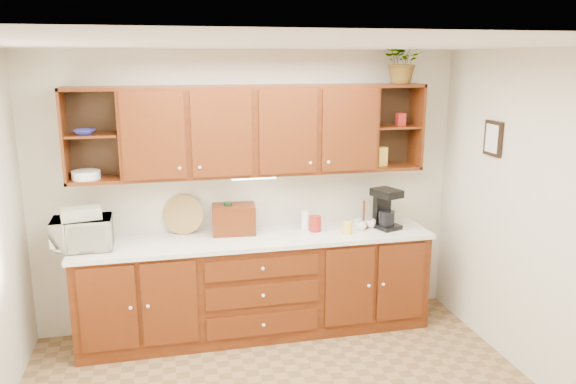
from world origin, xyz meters
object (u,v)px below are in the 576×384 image
potted_plant (404,61)px  microwave (82,234)px  bread_box (234,219)px  coffee_maker (385,209)px

potted_plant → microwave: bearing=-178.2°
bread_box → coffee_maker: size_ratio=1.02×
microwave → potted_plant: size_ratio=1.17×
coffee_maker → microwave: bearing=160.8°
bread_box → potted_plant: bearing=2.2°
microwave → bread_box: bread_box is taller
coffee_maker → potted_plant: bearing=6.1°
microwave → potted_plant: potted_plant is taller
microwave → coffee_maker: size_ratio=1.29×
coffee_maker → potted_plant: potted_plant is taller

